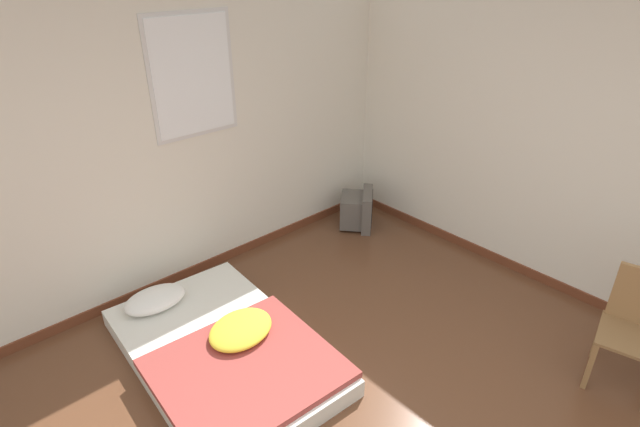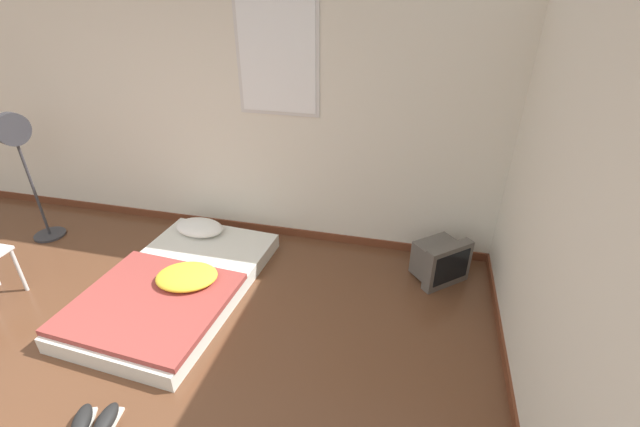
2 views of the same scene
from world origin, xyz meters
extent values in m
cube|color=silver|center=(0.00, 2.84, 1.30)|extent=(7.92, 0.06, 2.60)
cube|color=brown|center=(0.00, 2.80, 0.04)|extent=(7.92, 0.02, 0.09)
cube|color=silver|center=(0.60, 2.80, 1.88)|extent=(0.79, 0.01, 1.03)
cube|color=white|center=(0.60, 2.80, 1.88)|extent=(0.72, 0.01, 0.96)
cube|color=silver|center=(-0.05, 1.63, 0.07)|extent=(1.31, 2.01, 0.15)
ellipsoid|color=white|center=(-0.21, 2.39, 0.22)|extent=(0.54, 0.37, 0.14)
cube|color=#993D38|center=(-0.07, 1.27, 0.17)|extent=(1.29, 1.20, 0.05)
ellipsoid|color=yellow|center=(0.10, 1.58, 0.24)|extent=(0.62, 0.54, 0.11)
cube|color=#56514C|center=(2.21, 2.45, 0.19)|extent=(0.46, 0.44, 0.34)
cube|color=#56514C|center=(2.33, 2.32, 0.21)|extent=(0.43, 0.40, 0.42)
cube|color=black|center=(2.37, 2.28, 0.22)|extent=(0.30, 0.27, 0.30)
cylinder|color=silver|center=(-1.42, 1.31, 0.23)|extent=(0.03, 0.03, 0.45)
cube|color=silver|center=(0.06, 0.26, 0.01)|extent=(0.19, 0.28, 0.02)
ellipsoid|color=black|center=(0.06, 0.26, 0.06)|extent=(0.20, 0.28, 0.09)
cube|color=silver|center=(0.20, 0.30, 0.01)|extent=(0.14, 0.27, 0.02)
ellipsoid|color=black|center=(0.20, 0.30, 0.06)|extent=(0.15, 0.27, 0.09)
cylinder|color=#333338|center=(-1.94, 2.16, 0.01)|extent=(0.32, 0.32, 0.02)
cylinder|color=#333338|center=(-1.94, 2.16, 0.56)|extent=(0.03, 0.03, 1.06)
cylinder|color=#333338|center=(-1.94, 2.16, 1.23)|extent=(0.19, 0.34, 0.33)
camera|label=1|loc=(-1.45, -1.03, 2.81)|focal=28.00mm
camera|label=2|loc=(1.95, -1.06, 2.55)|focal=24.00mm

